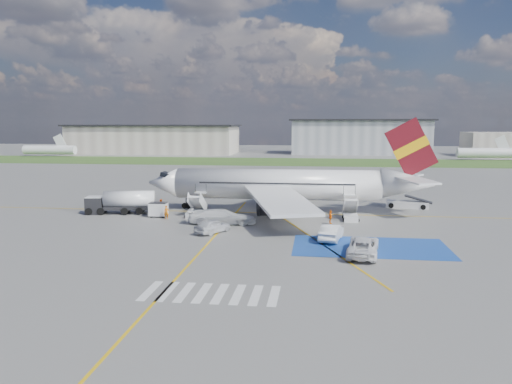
# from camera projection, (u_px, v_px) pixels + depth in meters

# --- Properties ---
(ground) EXTENTS (400.00, 400.00, 0.00)m
(ground) POSITION_uv_depth(u_px,v_px,m) (266.00, 234.00, 50.59)
(ground) COLOR #60605E
(ground) RESTS_ON ground
(grass_strip) EXTENTS (400.00, 30.00, 0.01)m
(grass_strip) POSITION_uv_depth(u_px,v_px,m) (300.00, 162.00, 143.97)
(grass_strip) COLOR #2D4C1E
(grass_strip) RESTS_ON ground
(taxiway_line_main) EXTENTS (120.00, 0.20, 0.01)m
(taxiway_line_main) POSITION_uv_depth(u_px,v_px,m) (276.00, 213.00, 62.39)
(taxiway_line_main) COLOR gold
(taxiway_line_main) RESTS_ON ground
(taxiway_line_cross) EXTENTS (0.20, 60.00, 0.01)m
(taxiway_line_cross) POSITION_uv_depth(u_px,v_px,m) (194.00, 259.00, 41.37)
(taxiway_line_cross) COLOR gold
(taxiway_line_cross) RESTS_ON ground
(taxiway_line_diag) EXTENTS (20.71, 56.45, 0.01)m
(taxiway_line_diag) POSITION_uv_depth(u_px,v_px,m) (276.00, 213.00, 62.39)
(taxiway_line_diag) COLOR gold
(taxiway_line_diag) RESTS_ON ground
(staging_box) EXTENTS (14.00, 8.00, 0.01)m
(staging_box) POSITION_uv_depth(u_px,v_px,m) (370.00, 247.00, 45.45)
(staging_box) COLOR #184195
(staging_box) RESTS_ON ground
(crosswalk) EXTENTS (9.00, 4.00, 0.01)m
(crosswalk) POSITION_uv_depth(u_px,v_px,m) (211.00, 293.00, 33.12)
(crosswalk) COLOR silver
(crosswalk) RESTS_ON ground
(terminal_west) EXTENTS (60.00, 22.00, 10.00)m
(terminal_west) POSITION_uv_depth(u_px,v_px,m) (154.00, 140.00, 184.36)
(terminal_west) COLOR #9D9487
(terminal_west) RESTS_ON ground
(terminal_centre) EXTENTS (48.00, 18.00, 12.00)m
(terminal_centre) POSITION_uv_depth(u_px,v_px,m) (359.00, 137.00, 180.03)
(terminal_centre) COLOR gray
(terminal_centre) RESTS_ON ground
(airliner) EXTENTS (36.81, 32.95, 11.92)m
(airliner) POSITION_uv_depth(u_px,v_px,m) (289.00, 185.00, 63.70)
(airliner) COLOR silver
(airliner) RESTS_ON ground
(airstairs_fwd) EXTENTS (1.90, 5.20, 3.60)m
(airstairs_fwd) POSITION_uv_depth(u_px,v_px,m) (195.00, 211.00, 60.22)
(airstairs_fwd) COLOR silver
(airstairs_fwd) RESTS_ON ground
(airstairs_aft) EXTENTS (1.90, 5.20, 3.60)m
(airstairs_aft) POSITION_uv_depth(u_px,v_px,m) (350.00, 215.00, 57.97)
(airstairs_aft) COLOR silver
(airstairs_aft) RESTS_ON ground
(fuel_tanker) EXTENTS (8.59, 3.62, 2.85)m
(fuel_tanker) POSITION_uv_depth(u_px,v_px,m) (121.00, 204.00, 62.08)
(fuel_tanker) COLOR black
(fuel_tanker) RESTS_ON ground
(gpu_cart) EXTENTS (2.18, 1.44, 1.78)m
(gpu_cart) POSITION_uv_depth(u_px,v_px,m) (158.00, 210.00, 59.88)
(gpu_cart) COLOR silver
(gpu_cart) RESTS_ON ground
(belt_loader) EXTENTS (6.02, 3.22, 1.74)m
(belt_loader) POSITION_uv_depth(u_px,v_px,m) (408.00, 205.00, 66.31)
(belt_loader) COLOR silver
(belt_loader) RESTS_ON ground
(car_silver_a) EXTENTS (3.67, 4.58, 1.46)m
(car_silver_a) POSITION_uv_depth(u_px,v_px,m) (213.00, 226.00, 51.17)
(car_silver_a) COLOR silver
(car_silver_a) RESTS_ON ground
(car_silver_b) EXTENTS (2.62, 5.10, 1.60)m
(car_silver_b) POSITION_uv_depth(u_px,v_px,m) (331.00, 232.00, 48.04)
(car_silver_b) COLOR silver
(car_silver_b) RESTS_ON ground
(van_white_a) EXTENTS (3.17, 5.63, 2.01)m
(van_white_a) POSITION_uv_depth(u_px,v_px,m) (363.00, 243.00, 42.85)
(van_white_a) COLOR silver
(van_white_a) RESTS_ON ground
(van_white_b) EXTENTS (5.81, 2.78, 2.21)m
(van_white_b) POSITION_uv_depth(u_px,v_px,m) (222.00, 214.00, 55.65)
(van_white_b) COLOR silver
(van_white_b) RESTS_ON ground
(crew_fwd) EXTENTS (0.63, 0.45, 1.60)m
(crew_fwd) POSITION_uv_depth(u_px,v_px,m) (166.00, 212.00, 58.53)
(crew_fwd) COLOR orange
(crew_fwd) RESTS_ON ground
(crew_nose) EXTENTS (0.79, 0.90, 1.59)m
(crew_nose) POSITION_uv_depth(u_px,v_px,m) (161.00, 205.00, 63.59)
(crew_nose) COLOR orange
(crew_nose) RESTS_ON ground
(crew_aft) EXTENTS (0.56, 0.97, 1.56)m
(crew_aft) POSITION_uv_depth(u_px,v_px,m) (331.00, 217.00, 55.70)
(crew_aft) COLOR orange
(crew_aft) RESTS_ON ground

